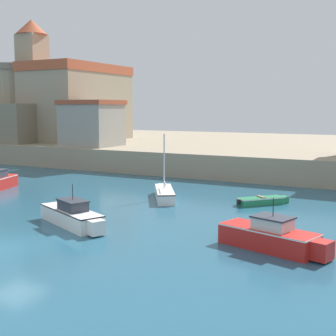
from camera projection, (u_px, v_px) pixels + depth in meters
name	position (u px, v px, depth m)	size (l,w,h in m)	color
ground_plane	(16.00, 246.00, 23.00)	(200.00, 200.00, 0.00)	#235670
quay_seawall	(266.00, 151.00, 61.35)	(120.00, 40.00, 2.37)	gray
motorboat_red_0	(271.00, 237.00, 22.32)	(5.68, 2.97, 2.53)	red
motorboat_white_1	(72.00, 216.00, 26.87)	(5.92, 3.58, 2.43)	white
sailboat_white_4	(164.00, 193.00, 34.79)	(3.72, 5.23, 4.84)	white
dinghy_green_5	(262.00, 200.00, 32.80)	(3.15, 3.39, 0.60)	#237A4C
church	(72.00, 99.00, 64.09)	(12.49, 14.66, 16.33)	gray
fortress	(17.00, 114.00, 64.99)	(14.40, 14.40, 10.19)	gray
harbor_shed_mid_row	(92.00, 123.00, 54.02)	(6.13, 5.62, 5.27)	gray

